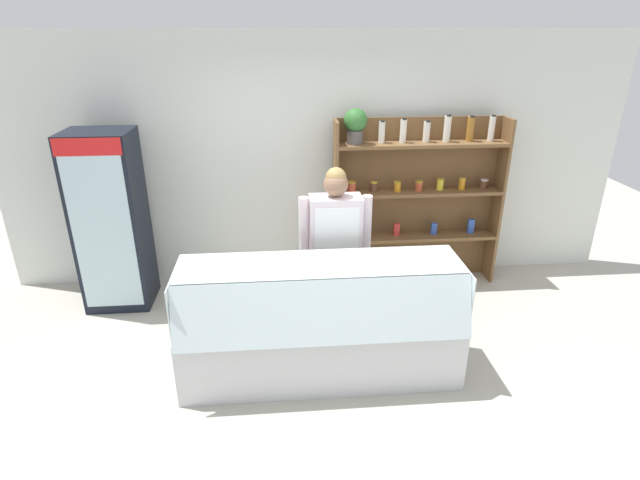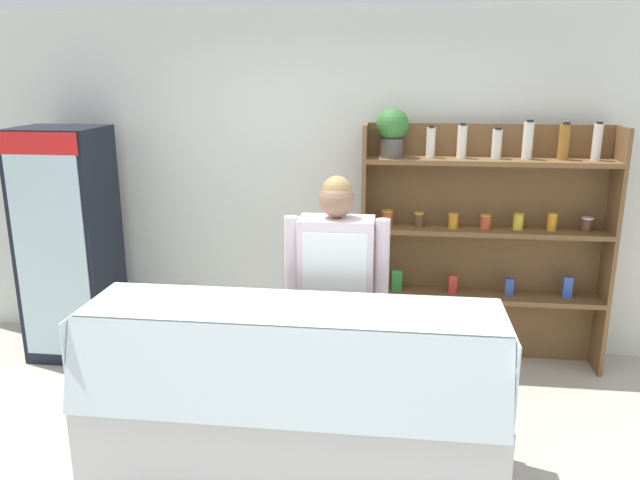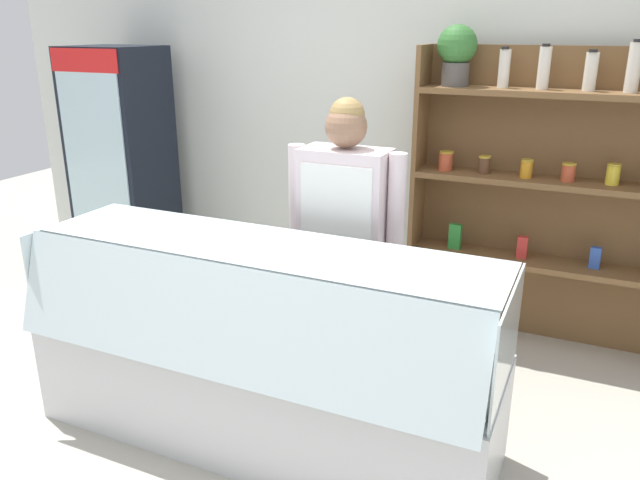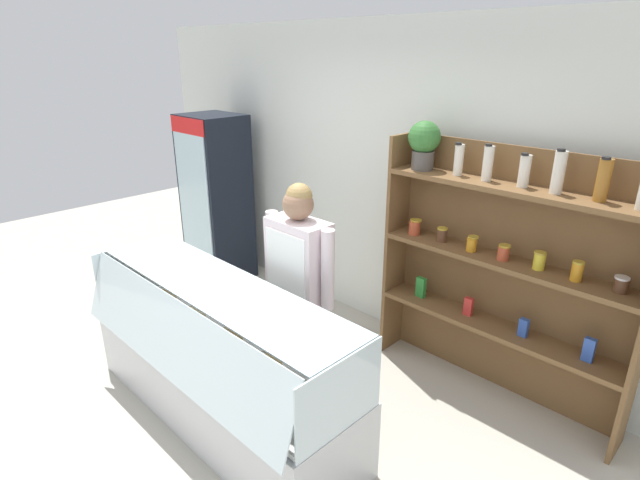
% 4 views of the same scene
% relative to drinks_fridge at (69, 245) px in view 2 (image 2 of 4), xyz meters
% --- Properties ---
extents(back_wall, '(6.80, 0.10, 2.70)m').
position_rel_drinks_fridge_xyz_m(back_wall, '(2.12, 0.52, 0.44)').
color(back_wall, silver).
rests_on(back_wall, ground).
extents(drinks_fridge, '(0.64, 0.56, 1.82)m').
position_rel_drinks_fridge_xyz_m(drinks_fridge, '(0.00, 0.00, 0.00)').
color(drinks_fridge, black).
rests_on(drinks_fridge, ground).
extents(shelving_unit, '(1.83, 0.29, 1.97)m').
position_rel_drinks_fridge_xyz_m(shelving_unit, '(3.13, 0.24, 0.18)').
color(shelving_unit, brown).
rests_on(shelving_unit, ground).
extents(deli_display_case, '(2.27, 0.74, 1.01)m').
position_rel_drinks_fridge_xyz_m(deli_display_case, '(1.99, -1.38, -0.60)').
color(deli_display_case, silver).
rests_on(deli_display_case, ground).
extents(shop_clerk, '(0.64, 0.25, 1.63)m').
position_rel_drinks_fridge_xyz_m(shop_clerk, '(2.18, -0.79, 0.05)').
color(shop_clerk, '#2D2D38').
rests_on(shop_clerk, ground).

